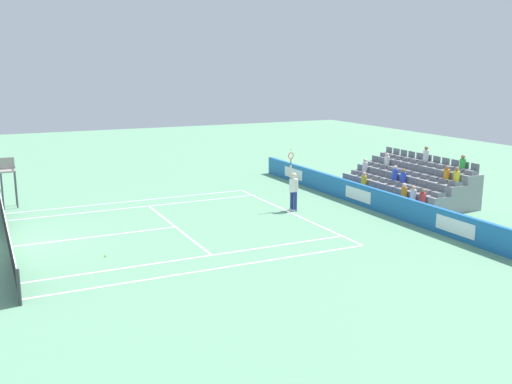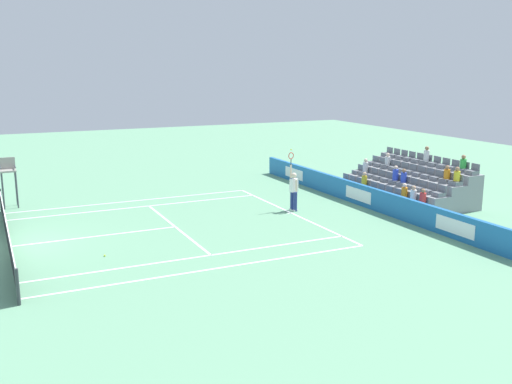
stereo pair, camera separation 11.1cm
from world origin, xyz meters
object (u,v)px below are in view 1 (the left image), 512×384
Objects in this scene: tennis_player at (294,190)px; tennis_net at (7,234)px; umpire_chair at (8,175)px; loose_tennis_ball at (105,256)px.

tennis_net is at bearing 91.59° from tennis_player.
tennis_player is 1.22× the size of umpire_chair.
umpire_chair reaches higher than loose_tennis_ball.
tennis_net reaches higher than loose_tennis_ball.
tennis_net is 4.19× the size of tennis_player.
loose_tennis_ball is at bearing 107.99° from tennis_player.
tennis_player reaches higher than umpire_chair.
tennis_player is 9.72m from loose_tennis_ball.
umpire_chair is (6.76, -0.44, 1.03)m from tennis_net.
tennis_player is at bearing -118.65° from umpire_chair.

